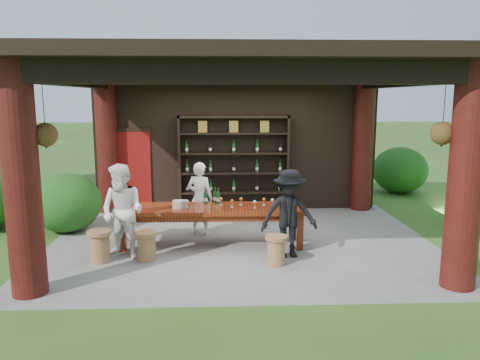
{
  "coord_description": "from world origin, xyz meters",
  "views": [
    {
      "loc": [
        -0.37,
        -8.9,
        2.8
      ],
      "look_at": [
        0.0,
        0.4,
        1.15
      ],
      "focal_mm": 35.0,
      "sensor_mm": 36.0,
      "label": 1
    }
  ],
  "objects_px": {
    "guest_woman": "(123,212)",
    "guest_man": "(289,214)",
    "wine_shelf": "(234,164)",
    "host": "(200,198)",
    "tasting_table": "(212,213)",
    "napkin_basket": "(180,204)",
    "stool_near_right": "(276,249)",
    "stool_far_left": "(100,245)",
    "stool_near_left": "(147,245)"
  },
  "relations": [
    {
      "from": "stool_near_right",
      "to": "tasting_table",
      "type": "bearing_deg",
      "value": 134.05
    },
    {
      "from": "host",
      "to": "tasting_table",
      "type": "bearing_deg",
      "value": 129.69
    },
    {
      "from": "stool_near_right",
      "to": "guest_woman",
      "type": "bearing_deg",
      "value": 170.04
    },
    {
      "from": "host",
      "to": "guest_woman",
      "type": "distance_m",
      "value": 1.93
    },
    {
      "from": "stool_far_left",
      "to": "napkin_basket",
      "type": "distance_m",
      "value": 1.63
    },
    {
      "from": "tasting_table",
      "to": "stool_near_left",
      "type": "relative_size",
      "value": 6.88
    },
    {
      "from": "tasting_table",
      "to": "stool_near_left",
      "type": "xyz_separation_m",
      "value": [
        -1.12,
        -0.82,
        -0.36
      ]
    },
    {
      "from": "stool_near_left",
      "to": "stool_near_right",
      "type": "height_order",
      "value": "stool_near_left"
    },
    {
      "from": "guest_woman",
      "to": "napkin_basket",
      "type": "relative_size",
      "value": 6.43
    },
    {
      "from": "stool_near_right",
      "to": "host",
      "type": "relative_size",
      "value": 0.34
    },
    {
      "from": "tasting_table",
      "to": "stool_near_left",
      "type": "bearing_deg",
      "value": -143.74
    },
    {
      "from": "stool_far_left",
      "to": "wine_shelf",
      "type": "bearing_deg",
      "value": 55.93
    },
    {
      "from": "tasting_table",
      "to": "stool_near_left",
      "type": "height_order",
      "value": "tasting_table"
    },
    {
      "from": "guest_woman",
      "to": "napkin_basket",
      "type": "height_order",
      "value": "guest_woman"
    },
    {
      "from": "guest_woman",
      "to": "guest_man",
      "type": "xyz_separation_m",
      "value": [
        2.91,
        -0.07,
        -0.05
      ]
    },
    {
      "from": "guest_woman",
      "to": "stool_near_right",
      "type": "bearing_deg",
      "value": 14.34
    },
    {
      "from": "stool_far_left",
      "to": "guest_man",
      "type": "bearing_deg",
      "value": 2.25
    },
    {
      "from": "stool_near_left",
      "to": "wine_shelf",
      "type": "bearing_deg",
      "value": 65.3
    },
    {
      "from": "tasting_table",
      "to": "stool_far_left",
      "type": "relative_size",
      "value": 6.34
    },
    {
      "from": "host",
      "to": "napkin_basket",
      "type": "distance_m",
      "value": 0.9
    },
    {
      "from": "tasting_table",
      "to": "host",
      "type": "distance_m",
      "value": 0.82
    },
    {
      "from": "napkin_basket",
      "to": "guest_man",
      "type": "bearing_deg",
      "value": -19.21
    },
    {
      "from": "stool_near_left",
      "to": "guest_woman",
      "type": "relative_size",
      "value": 0.31
    },
    {
      "from": "tasting_table",
      "to": "guest_man",
      "type": "distance_m",
      "value": 1.56
    },
    {
      "from": "stool_far_left",
      "to": "napkin_basket",
      "type": "xyz_separation_m",
      "value": [
        1.31,
        0.81,
        0.53
      ]
    },
    {
      "from": "host",
      "to": "napkin_basket",
      "type": "relative_size",
      "value": 5.79
    },
    {
      "from": "tasting_table",
      "to": "stool_near_right",
      "type": "xyz_separation_m",
      "value": [
        1.1,
        -1.14,
        -0.37
      ]
    },
    {
      "from": "tasting_table",
      "to": "guest_man",
      "type": "relative_size",
      "value": 2.24
    },
    {
      "from": "stool_far_left",
      "to": "host",
      "type": "relative_size",
      "value": 0.37
    },
    {
      "from": "guest_man",
      "to": "wine_shelf",
      "type": "bearing_deg",
      "value": 96.76
    },
    {
      "from": "wine_shelf",
      "to": "guest_man",
      "type": "bearing_deg",
      "value": -75.67
    },
    {
      "from": "stool_near_right",
      "to": "host",
      "type": "height_order",
      "value": "host"
    },
    {
      "from": "stool_far_left",
      "to": "guest_woman",
      "type": "distance_m",
      "value": 0.69
    },
    {
      "from": "wine_shelf",
      "to": "stool_near_left",
      "type": "relative_size",
      "value": 5.26
    },
    {
      "from": "stool_near_left",
      "to": "stool_far_left",
      "type": "relative_size",
      "value": 0.92
    },
    {
      "from": "tasting_table",
      "to": "guest_woman",
      "type": "height_order",
      "value": "guest_woman"
    },
    {
      "from": "stool_near_right",
      "to": "guest_woman",
      "type": "xyz_separation_m",
      "value": [
        -2.64,
        0.46,
        0.57
      ]
    },
    {
      "from": "stool_near_left",
      "to": "stool_far_left",
      "type": "height_order",
      "value": "stool_far_left"
    },
    {
      "from": "stool_far_left",
      "to": "guest_man",
      "type": "distance_m",
      "value": 3.32
    },
    {
      "from": "stool_far_left",
      "to": "guest_man",
      "type": "height_order",
      "value": "guest_man"
    },
    {
      "from": "stool_near_right",
      "to": "guest_man",
      "type": "xyz_separation_m",
      "value": [
        0.26,
        0.39,
        0.52
      ]
    },
    {
      "from": "stool_near_right",
      "to": "napkin_basket",
      "type": "bearing_deg",
      "value": 147.71
    },
    {
      "from": "host",
      "to": "stool_near_left",
      "type": "bearing_deg",
      "value": 82.39
    },
    {
      "from": "guest_woman",
      "to": "guest_man",
      "type": "relative_size",
      "value": 1.06
    },
    {
      "from": "stool_near_left",
      "to": "napkin_basket",
      "type": "relative_size",
      "value": 1.97
    },
    {
      "from": "stool_near_right",
      "to": "stool_far_left",
      "type": "height_order",
      "value": "stool_far_left"
    },
    {
      "from": "stool_far_left",
      "to": "tasting_table",
      "type": "bearing_deg",
      "value": 24.55
    },
    {
      "from": "host",
      "to": "stool_far_left",
      "type": "bearing_deg",
      "value": 65.61
    },
    {
      "from": "tasting_table",
      "to": "guest_man",
      "type": "bearing_deg",
      "value": -28.67
    },
    {
      "from": "stool_near_right",
      "to": "guest_man",
      "type": "height_order",
      "value": "guest_man"
    }
  ]
}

